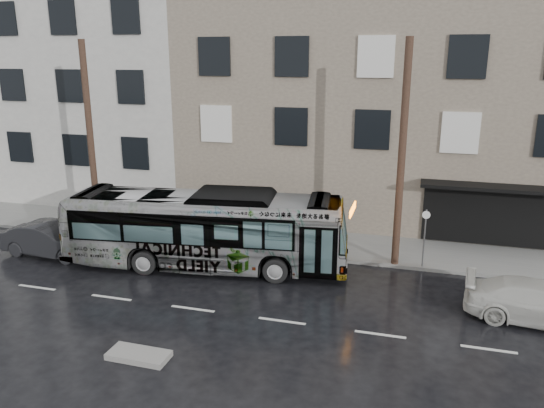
{
  "coord_description": "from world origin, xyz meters",
  "views": [
    {
      "loc": [
        7.2,
        -17.79,
        8.51
      ],
      "look_at": [
        1.43,
        2.5,
        2.53
      ],
      "focal_mm": 35.0,
      "sensor_mm": 36.0,
      "label": 1
    }
  ],
  "objects_px": {
    "dark_sedan": "(51,240)",
    "utility_pole_rear": "(91,141)",
    "bus": "(206,229)",
    "utility_pole_front": "(402,156)",
    "white_sedan": "(539,303)",
    "sign_post": "(424,238)"
  },
  "relations": [
    {
      "from": "utility_pole_rear",
      "to": "bus",
      "type": "height_order",
      "value": "utility_pole_rear"
    },
    {
      "from": "white_sedan",
      "to": "utility_pole_front",
      "type": "bearing_deg",
      "value": 59.04
    },
    {
      "from": "utility_pole_front",
      "to": "bus",
      "type": "xyz_separation_m",
      "value": [
        -7.51,
        -2.1,
        -3.04
      ]
    },
    {
      "from": "bus",
      "to": "white_sedan",
      "type": "height_order",
      "value": "bus"
    },
    {
      "from": "utility_pole_rear",
      "to": "white_sedan",
      "type": "relative_size",
      "value": 1.94
    },
    {
      "from": "utility_pole_front",
      "to": "white_sedan",
      "type": "bearing_deg",
      "value": -36.22
    },
    {
      "from": "utility_pole_rear",
      "to": "sign_post",
      "type": "xyz_separation_m",
      "value": [
        15.1,
        0.0,
        -3.3
      ]
    },
    {
      "from": "bus",
      "to": "utility_pole_front",
      "type": "bearing_deg",
      "value": -81.56
    },
    {
      "from": "utility_pole_front",
      "to": "bus",
      "type": "bearing_deg",
      "value": -164.4
    },
    {
      "from": "utility_pole_front",
      "to": "bus",
      "type": "height_order",
      "value": "utility_pole_front"
    },
    {
      "from": "sign_post",
      "to": "dark_sedan",
      "type": "bearing_deg",
      "value": -169.84
    },
    {
      "from": "utility_pole_rear",
      "to": "white_sedan",
      "type": "bearing_deg",
      "value": -10.59
    },
    {
      "from": "dark_sedan",
      "to": "utility_pole_rear",
      "type": "bearing_deg",
      "value": -7.09
    },
    {
      "from": "utility_pole_front",
      "to": "bus",
      "type": "distance_m",
      "value": 8.37
    },
    {
      "from": "utility_pole_front",
      "to": "utility_pole_rear",
      "type": "bearing_deg",
      "value": 180.0
    },
    {
      "from": "utility_pole_rear",
      "to": "bus",
      "type": "bearing_deg",
      "value": -17.92
    },
    {
      "from": "utility_pole_front",
      "to": "dark_sedan",
      "type": "height_order",
      "value": "utility_pole_front"
    },
    {
      "from": "utility_pole_rear",
      "to": "white_sedan",
      "type": "distance_m",
      "value": 19.53
    },
    {
      "from": "sign_post",
      "to": "white_sedan",
      "type": "xyz_separation_m",
      "value": [
        3.7,
        -3.51,
        -0.68
      ]
    },
    {
      "from": "utility_pole_rear",
      "to": "sign_post",
      "type": "distance_m",
      "value": 15.46
    },
    {
      "from": "bus",
      "to": "dark_sedan",
      "type": "distance_m",
      "value": 7.08
    },
    {
      "from": "utility_pole_front",
      "to": "utility_pole_rear",
      "type": "distance_m",
      "value": 14.0
    }
  ]
}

